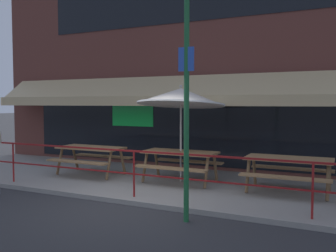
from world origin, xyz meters
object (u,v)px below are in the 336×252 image
object	(u,v)px
picnic_table_left	(91,153)
picnic_table_centre	(180,158)
patio_umbrella_centre	(181,97)
picnic_table_right	(288,165)
street_sign_pole	(186,106)

from	to	relation	value
picnic_table_left	picnic_table_centre	size ratio (longest dim) A/B	1.00
picnic_table_left	patio_umbrella_centre	world-z (taller)	patio_umbrella_centre
picnic_table_right	patio_umbrella_centre	xyz separation A→B (m)	(-2.54, 0.03, 1.47)
picnic_table_right	street_sign_pole	world-z (taller)	street_sign_pole
picnic_table_right	picnic_table_left	bearing A→B (deg)	-177.71
picnic_table_right	street_sign_pole	size ratio (longest dim) A/B	0.47
picnic_table_left	picnic_table_centre	xyz separation A→B (m)	(2.54, 0.18, 0.00)
picnic_table_centre	picnic_table_right	bearing A→B (deg)	0.60
picnic_table_centre	picnic_table_right	xyz separation A→B (m)	(2.54, 0.03, 0.00)
picnic_table_left	street_sign_pole	world-z (taller)	street_sign_pole
picnic_table_centre	picnic_table_right	size ratio (longest dim) A/B	1.00
patio_umbrella_centre	street_sign_pole	xyz separation A→B (m)	(1.20, -2.50, -0.20)
picnic_table_centre	patio_umbrella_centre	size ratio (longest dim) A/B	0.75
picnic_table_left	patio_umbrella_centre	bearing A→B (deg)	5.14
picnic_table_left	patio_umbrella_centre	distance (m)	2.94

